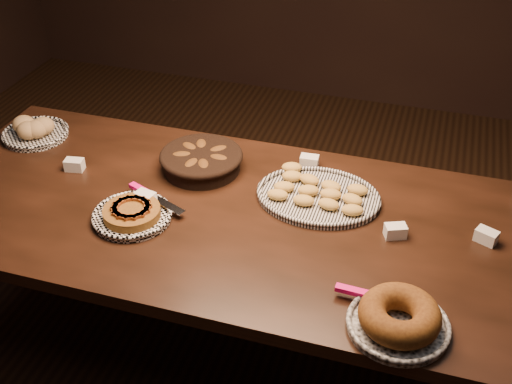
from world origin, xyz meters
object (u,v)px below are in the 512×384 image
(madeleine_platter, at_px, (318,194))
(bundt_cake_plate, at_px, (399,318))
(buffet_table, at_px, (249,232))
(apple_tart_plate, at_px, (132,214))

(madeleine_platter, relative_size, bundt_cake_plate, 1.30)
(buffet_table, height_order, madeleine_platter, madeleine_platter)
(buffet_table, distance_m, madeleine_platter, 0.28)
(apple_tart_plate, distance_m, bundt_cake_plate, 0.97)
(buffet_table, xyz_separation_m, apple_tart_plate, (-0.38, -0.13, 0.09))
(madeleine_platter, distance_m, bundt_cake_plate, 0.65)
(bundt_cake_plate, bearing_deg, madeleine_platter, 110.05)
(buffet_table, relative_size, apple_tart_plate, 7.67)
(apple_tart_plate, bearing_deg, buffet_table, -4.04)
(bundt_cake_plate, bearing_deg, apple_tart_plate, 152.77)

